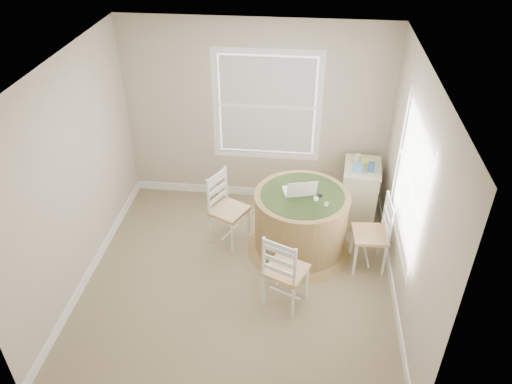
# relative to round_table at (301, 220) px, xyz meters

# --- Properties ---
(room) EXTENTS (3.64, 3.64, 2.64)m
(room) POSITION_rel_round_table_xyz_m (-0.52, -0.47, 0.85)
(room) COLOR #897657
(room) RESTS_ON ground
(round_table) EXTENTS (1.34, 1.34, 0.84)m
(round_table) POSITION_rel_round_table_xyz_m (0.00, 0.00, 0.00)
(round_table) COLOR #9F7547
(round_table) RESTS_ON ground
(chair_left) EXTENTS (0.54, 0.55, 0.95)m
(chair_left) POSITION_rel_round_table_xyz_m (-0.91, 0.08, 0.02)
(chair_left) COLOR white
(chair_left) RESTS_ON ground
(chair_near) EXTENTS (0.55, 0.53, 0.95)m
(chair_near) POSITION_rel_round_table_xyz_m (-0.13, -0.94, 0.02)
(chair_near) COLOR white
(chair_near) RESTS_ON ground
(chair_right) EXTENTS (0.42, 0.44, 0.95)m
(chair_right) POSITION_rel_round_table_xyz_m (0.83, -0.22, 0.02)
(chair_right) COLOR white
(chair_right) RESTS_ON ground
(laptop) EXTENTS (0.43, 0.40, 0.25)m
(laptop) POSITION_rel_round_table_xyz_m (-0.04, 0.04, 0.41)
(laptop) COLOR white
(laptop) RESTS_ON round_table
(mouse) EXTENTS (0.08, 0.12, 0.04)m
(mouse) POSITION_rel_round_table_xyz_m (0.16, -0.08, 0.39)
(mouse) COLOR white
(mouse) RESTS_ON round_table
(phone) EXTENTS (0.06, 0.10, 0.02)m
(phone) POSITION_rel_round_table_xyz_m (0.28, -0.17, 0.38)
(phone) COLOR #B7BABF
(phone) RESTS_ON round_table
(keys) EXTENTS (0.07, 0.06, 0.02)m
(keys) POSITION_rel_round_table_xyz_m (0.21, -0.00, 0.38)
(keys) COLOR black
(keys) RESTS_ON round_table
(corner_chest) EXTENTS (0.53, 0.67, 0.85)m
(corner_chest) POSITION_rel_round_table_xyz_m (0.76, 0.73, -0.03)
(corner_chest) COLOR beige
(corner_chest) RESTS_ON ground
(tissue_box) EXTENTS (0.13, 0.13, 0.10)m
(tissue_box) POSITION_rel_round_table_xyz_m (0.67, 0.59, 0.45)
(tissue_box) COLOR #548EC1
(tissue_box) RESTS_ON corner_chest
(box_yellow) EXTENTS (0.16, 0.11, 0.06)m
(box_yellow) POSITION_rel_round_table_xyz_m (0.83, 0.78, 0.43)
(box_yellow) COLOR #D6E350
(box_yellow) RESTS_ON corner_chest
(box_blue) EXTENTS (0.09, 0.09, 0.12)m
(box_blue) POSITION_rel_round_table_xyz_m (0.86, 0.61, 0.46)
(box_blue) COLOR #2D5487
(box_blue) RESTS_ON corner_chest
(cup_cream) EXTENTS (0.07, 0.07, 0.09)m
(cup_cream) POSITION_rel_round_table_xyz_m (0.69, 0.89, 0.44)
(cup_cream) COLOR beige
(cup_cream) RESTS_ON corner_chest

